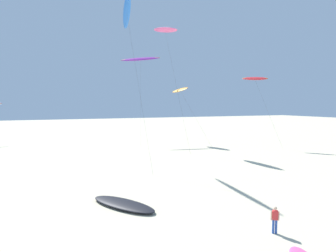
{
  "coord_description": "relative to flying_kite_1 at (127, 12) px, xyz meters",
  "views": [
    {
      "loc": [
        -6.63,
        -0.05,
        7.65
      ],
      "look_at": [
        1.3,
        18.8,
        6.02
      ],
      "focal_mm": 28.26,
      "sensor_mm": 36.0,
      "label": 1
    }
  ],
  "objects": [
    {
      "name": "grounded_kite_1",
      "position": [
        -4.82,
        -17.27,
        -20.08
      ],
      "size": [
        4.78,
        5.86,
        0.36
      ],
      "color": "black",
      "rests_on": "ground"
    },
    {
      "name": "flying_kite_4",
      "position": [
        9.2,
        8.75,
        0.89
      ],
      "size": [
        2.63,
        13.0,
        22.52
      ],
      "color": "#EA5193",
      "rests_on": "ground"
    },
    {
      "name": "flying_kite_2",
      "position": [
        25.26,
        3.37,
        -7.66
      ],
      "size": [
        3.75,
        7.98,
        13.15
      ],
      "color": "red",
      "rests_on": "ground"
    },
    {
      "name": "flying_kite_1",
      "position": [
        0.0,
        0.0,
        0.0
      ],
      "size": [
        2.3,
        13.96,
        21.83
      ],
      "color": "blue",
      "rests_on": "ground"
    },
    {
      "name": "flying_kite_5",
      "position": [
        7.87,
        19.38,
        -2.69
      ],
      "size": [
        8.85,
        11.01,
        18.55
      ],
      "color": "purple",
      "rests_on": "ground"
    },
    {
      "name": "person_near_left",
      "position": [
        2.53,
        -24.94,
        -19.36
      ],
      "size": [
        0.45,
        0.32,
        1.65
      ],
      "color": "#284CA3",
      "rests_on": "ground"
    },
    {
      "name": "flying_kite_3",
      "position": [
        13.93,
        12.25,
        -9.58
      ],
      "size": [
        4.13,
        10.31,
        11.47
      ],
      "color": "orange",
      "rests_on": "ground"
    }
  ]
}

